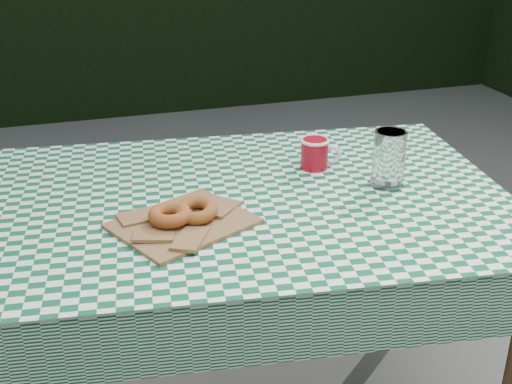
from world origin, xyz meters
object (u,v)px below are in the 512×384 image
Objects in this scene: table at (244,327)px; coffee_mug at (314,154)px; drinking_glass at (389,159)px; paper_bag at (183,222)px.

coffee_mug reaches higher than table.
drinking_glass is at bearing 0.21° from table.
drinking_glass is (0.52, 0.06, 0.06)m from paper_bag.
coffee_mug is at bearing 129.63° from drinking_glass.
drinking_glass is at bearing 6.86° from paper_bag.
paper_bag is at bearing -140.71° from table.
coffee_mug is (0.39, 0.22, 0.03)m from paper_bag.
coffee_mug is 1.01× the size of drinking_glass.
table is 8.80× the size of coffee_mug.
table is at bearing -130.64° from coffee_mug.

